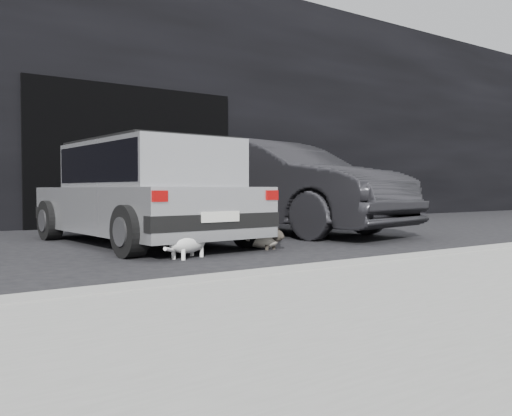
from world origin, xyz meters
TOP-DOWN VIEW (x-y plane):
  - ground at (0.00, 0.00)m, footprint 80.00×80.00m
  - building_facade at (1.00, 6.00)m, footprint 34.00×4.00m
  - garage_opening at (1.00, 3.99)m, footprint 4.00×0.10m
  - curb at (1.00, -2.60)m, footprint 18.00×0.25m
  - silver_hatchback at (-0.25, 0.69)m, footprint 1.89×3.57m
  - second_car at (2.15, 1.18)m, footprint 2.34×4.62m
  - cat_siamese at (0.62, -0.62)m, footprint 0.37×0.71m
  - cat_white at (-0.44, -0.83)m, footprint 0.67×0.42m

SIDE VIEW (x-z plane):
  - ground at x=0.00m, z-range 0.00..0.00m
  - curb at x=1.00m, z-range 0.00..0.12m
  - cat_siamese at x=0.62m, z-range -0.01..0.24m
  - cat_white at x=-0.44m, z-range 0.00..0.34m
  - silver_hatchback at x=-0.25m, z-range 0.06..1.34m
  - second_car at x=2.15m, z-range 0.00..1.45m
  - garage_opening at x=1.00m, z-range 0.00..2.60m
  - building_facade at x=1.00m, z-range 0.00..5.00m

